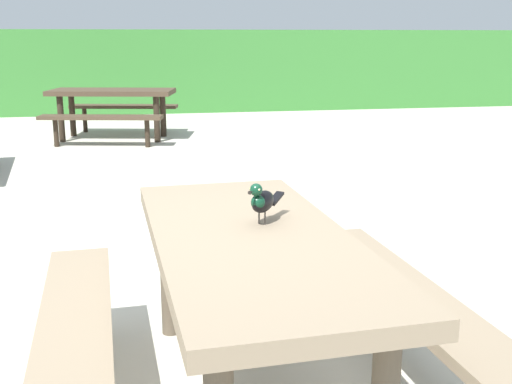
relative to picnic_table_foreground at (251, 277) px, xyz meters
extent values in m
plane|color=beige|center=(-0.22, 0.29, -0.56)|extent=(60.00, 60.00, 0.00)
cube|color=#387A33|center=(-0.22, 10.96, 0.26)|extent=(28.00, 1.27, 1.64)
cube|color=#84725B|center=(0.00, 0.00, 0.15)|extent=(0.85, 1.83, 0.07)
cylinder|color=brown|center=(-0.30, 0.69, -0.22)|extent=(0.09, 0.09, 0.67)
cylinder|color=brown|center=(0.23, 0.71, -0.22)|extent=(0.09, 0.09, 0.67)
cube|color=#84725B|center=(-0.70, -0.03, -0.14)|extent=(0.36, 1.72, 0.05)
cylinder|color=brown|center=(-0.73, 0.61, -0.36)|extent=(0.07, 0.07, 0.39)
cube|color=#84725B|center=(0.70, 0.03, -0.14)|extent=(0.36, 1.72, 0.05)
cylinder|color=brown|center=(0.67, 0.67, -0.36)|extent=(0.07, 0.07, 0.39)
ellipsoid|color=black|center=(0.07, 0.12, 0.28)|extent=(0.15, 0.16, 0.09)
ellipsoid|color=#0F3823|center=(0.04, 0.09, 0.29)|extent=(0.09, 0.09, 0.06)
sphere|color=#0F3823|center=(0.03, 0.07, 0.34)|extent=(0.05, 0.05, 0.05)
sphere|color=#EAE08C|center=(0.04, 0.05, 0.35)|extent=(0.01, 0.01, 0.01)
sphere|color=#EAE08C|center=(0.01, 0.07, 0.35)|extent=(0.01, 0.01, 0.01)
cone|color=black|center=(0.01, 0.04, 0.34)|extent=(0.03, 0.03, 0.02)
cube|color=black|center=(0.15, 0.21, 0.27)|extent=(0.09, 0.10, 0.04)
cylinder|color=#47423D|center=(0.08, 0.10, 0.21)|extent=(0.01, 0.01, 0.05)
cylinder|color=#47423D|center=(0.06, 0.12, 0.21)|extent=(0.01, 0.01, 0.05)
cube|color=#473828|center=(-0.75, 7.28, 0.15)|extent=(1.92, 1.13, 0.07)
cylinder|color=#2E241A|center=(-0.12, 6.87, -0.22)|extent=(0.09, 0.09, 0.67)
cylinder|color=#2E241A|center=(0.00, 7.39, -0.22)|extent=(0.09, 0.09, 0.67)
cylinder|color=#2E241A|center=(-1.49, 7.17, -0.22)|extent=(0.09, 0.09, 0.67)
cylinder|color=#2E241A|center=(-1.38, 7.69, -0.22)|extent=(0.09, 0.09, 0.67)
cube|color=#473828|center=(-0.90, 6.59, -0.14)|extent=(1.73, 0.64, 0.05)
cylinder|color=#2E241A|center=(-0.27, 6.46, -0.36)|extent=(0.07, 0.07, 0.39)
cylinder|color=#2E241A|center=(-1.52, 6.73, -0.36)|extent=(0.07, 0.07, 0.39)
cube|color=#473828|center=(-0.60, 7.96, -0.14)|extent=(1.73, 0.64, 0.05)
cylinder|color=#2E241A|center=(0.03, 7.82, -0.36)|extent=(0.07, 0.07, 0.39)
cylinder|color=#2E241A|center=(-1.22, 8.10, -0.36)|extent=(0.07, 0.07, 0.39)
camera|label=1|loc=(-0.44, -2.34, 0.94)|focal=44.04mm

